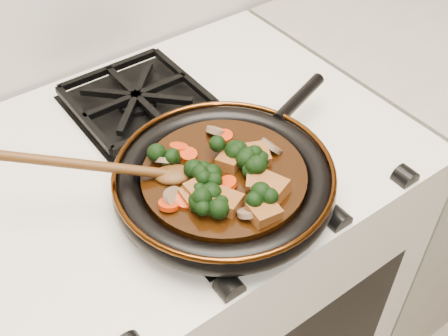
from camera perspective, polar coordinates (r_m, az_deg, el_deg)
stove at (r=1.31m, az=-3.49°, el=-12.61°), size 0.76×0.60×0.90m
burner_grate_front at (r=0.87m, az=0.34°, el=-2.20°), size 0.23×0.23×0.03m
burner_grate_back at (r=1.05m, az=-8.87°, el=6.87°), size 0.23×0.23×0.03m
skillet at (r=0.84m, az=0.09°, el=-1.18°), size 0.45×0.33×0.05m
braising_sauce at (r=0.83m, az=-0.00°, el=-1.03°), size 0.25×0.25×0.02m
tofu_cube_0 at (r=0.80m, az=3.50°, el=-1.56°), size 0.05×0.05×0.02m
tofu_cube_1 at (r=0.79m, az=-3.08°, el=-2.92°), size 0.04×0.04×0.02m
tofu_cube_2 at (r=0.80m, az=4.80°, el=-2.20°), size 0.05×0.05×0.03m
tofu_cube_3 at (r=0.79m, az=-2.12°, el=-2.53°), size 0.05×0.05×0.03m
tofu_cube_4 at (r=0.77m, az=4.05°, el=-4.53°), size 0.04×0.04×0.03m
tofu_cube_5 at (r=0.84m, az=3.16°, el=1.22°), size 0.06×0.05×0.02m
tofu_cube_6 at (r=0.84m, az=0.56°, el=0.70°), size 0.05×0.05×0.02m
tofu_cube_7 at (r=0.78m, az=0.24°, el=-3.50°), size 0.05×0.05×0.02m
broccoli_floret_0 at (r=0.83m, az=3.01°, el=0.20°), size 0.07×0.06×0.05m
broccoli_floret_1 at (r=0.82m, az=3.54°, el=-0.05°), size 0.08×0.09×0.07m
broccoli_floret_2 at (r=0.78m, az=3.46°, el=-3.29°), size 0.08×0.08×0.06m
broccoli_floret_3 at (r=0.79m, az=-2.44°, el=-2.33°), size 0.09×0.09×0.07m
broccoli_floret_4 at (r=0.84m, az=-6.04°, el=0.96°), size 0.08×0.09×0.06m
broccoli_floret_5 at (r=0.84m, az=0.37°, el=1.73°), size 0.08×0.07×0.06m
broccoli_floret_6 at (r=0.81m, az=-2.13°, el=-0.65°), size 0.08×0.09×0.07m
broccoli_floret_7 at (r=0.80m, az=-2.11°, el=-1.37°), size 0.06×0.06×0.06m
broccoli_floret_8 at (r=0.77m, az=-1.30°, el=-4.04°), size 0.09×0.09×0.07m
carrot_coin_0 at (r=0.85m, az=-3.62°, el=1.35°), size 0.03×0.03×0.01m
carrot_coin_1 at (r=0.86m, az=-4.63°, el=2.10°), size 0.03×0.03×0.02m
carrot_coin_2 at (r=0.79m, az=-3.97°, el=-3.24°), size 0.03×0.03×0.01m
carrot_coin_3 at (r=0.88m, az=0.03°, el=3.24°), size 0.03×0.03×0.01m
carrot_coin_4 at (r=0.81m, az=0.33°, el=-1.59°), size 0.03×0.03×0.02m
carrot_coin_5 at (r=0.78m, az=-5.63°, el=-3.71°), size 0.03×0.03×0.02m
mushroom_slice_0 at (r=0.89m, az=-0.87°, el=3.81°), size 0.04×0.04×0.02m
mushroom_slice_1 at (r=0.77m, az=2.47°, el=-4.56°), size 0.04×0.04×0.02m
mushroom_slice_2 at (r=0.86m, az=4.83°, el=2.22°), size 0.03×0.04×0.03m
mushroom_slice_3 at (r=0.84m, az=-5.94°, el=0.74°), size 0.05×0.05×0.03m
mushroom_slice_4 at (r=0.79m, az=-5.10°, el=-3.05°), size 0.04×0.04×0.03m
wooden_spoon at (r=0.81m, az=-10.87°, el=-0.03°), size 0.16×0.11×0.27m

